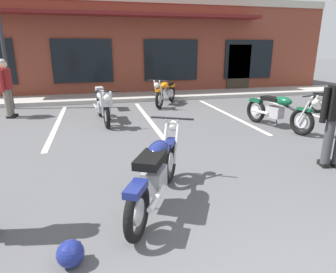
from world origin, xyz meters
TOP-DOWN VIEW (x-y plane):
  - ground_plane at (0.00, 3.57)m, footprint 80.00×80.00m
  - sidewalk_kerb at (0.00, 11.01)m, footprint 22.00×1.80m
  - brick_storefront_building at (0.00, 14.88)m, footprint 18.37×6.99m
  - painted_stall_lines at (-0.00, 7.41)m, footprint 10.09×4.80m
  - motorcycle_foreground_classic at (-0.75, 2.59)m, footprint 1.25×1.93m
  - motorcycle_black_cruiser at (-1.26, 7.21)m, footprint 0.67×2.11m
  - motorcycle_silver_naked at (0.98, 9.30)m, footprint 1.34×1.87m
  - motorcycle_blue_standard at (2.99, 5.56)m, footprint 0.93×2.06m
  - person_in_black_shirt at (-3.90, 8.51)m, footprint 0.31×0.61m
  - helmet_on_pavement at (-1.77, 1.68)m, footprint 0.26×0.26m

SIDE VIEW (x-z plane):
  - ground_plane at x=0.00m, z-range 0.00..0.00m
  - painted_stall_lines at x=0.00m, z-range 0.00..0.01m
  - sidewalk_kerb at x=0.00m, z-range 0.00..0.14m
  - helmet_on_pavement at x=-1.77m, z-range 0.00..0.26m
  - motorcycle_foreground_classic at x=-0.75m, z-range -0.03..0.95m
  - motorcycle_silver_naked at x=0.98m, z-range -0.03..0.95m
  - motorcycle_blue_standard at x=2.99m, z-range -0.03..0.95m
  - motorcycle_black_cruiser at x=-1.26m, z-range 0.04..1.02m
  - person_in_black_shirt at x=-3.90m, z-range 0.11..1.79m
  - brick_storefront_building at x=0.00m, z-range 0.00..4.00m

